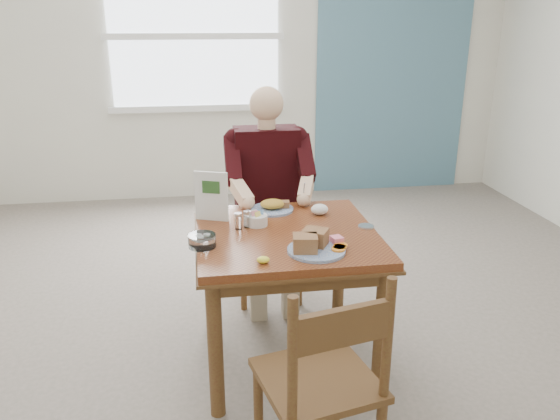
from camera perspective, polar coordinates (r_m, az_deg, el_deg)
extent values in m
plane|color=#635C50|center=(3.11, 0.64, -15.19)|extent=(6.00, 6.00, 0.00)
plane|color=beige|center=(5.55, -4.54, 15.61)|extent=(5.50, 0.00, 5.50)
cube|color=teal|center=(5.88, 11.83, 15.49)|extent=(1.60, 0.02, 2.80)
ellipsoid|color=#FFF435|center=(2.41, -1.77, -5.23)|extent=(0.06, 0.05, 0.03)
ellipsoid|color=white|center=(2.99, 4.15, 0.07)|extent=(0.10, 0.08, 0.06)
cylinder|color=silver|center=(2.84, 8.97, -1.71)|extent=(0.10, 0.10, 0.01)
cube|color=white|center=(5.50, -8.94, 17.50)|extent=(1.60, 0.02, 1.30)
cube|color=white|center=(5.55, -8.57, 10.47)|extent=(1.72, 0.04, 0.06)
cube|color=white|center=(5.49, -8.94, 17.50)|extent=(1.72, 0.04, 0.06)
cube|color=brown|center=(2.76, 0.70, -2.65)|extent=(0.90, 0.90, 0.04)
cube|color=brown|center=(2.77, 0.69, -3.18)|extent=(0.92, 0.92, 0.01)
cylinder|color=brown|center=(2.56, -6.76, -14.23)|extent=(0.07, 0.07, 0.71)
cylinder|color=brown|center=(2.69, 10.51, -12.68)|extent=(0.07, 0.07, 0.71)
cylinder|color=brown|center=(3.24, -7.34, -6.60)|extent=(0.07, 0.07, 0.71)
cylinder|color=brown|center=(3.34, 6.21, -5.71)|extent=(0.07, 0.07, 0.71)
cube|color=brown|center=(2.44, 2.20, -7.59)|extent=(0.80, 0.03, 0.08)
cube|color=brown|center=(3.15, -0.47, -1.18)|extent=(0.80, 0.03, 0.08)
cube|color=brown|center=(2.76, -7.35, -4.44)|extent=(0.03, 0.80, 0.08)
cube|color=brown|center=(2.88, 8.39, -3.47)|extent=(0.03, 0.80, 0.08)
cylinder|color=brown|center=(3.47, -3.85, -7.03)|extent=(0.04, 0.04, 0.45)
cylinder|color=brown|center=(3.51, 2.05, -6.64)|extent=(0.04, 0.04, 0.45)
cylinder|color=brown|center=(3.79, -4.34, -4.62)|extent=(0.04, 0.04, 0.45)
cylinder|color=brown|center=(3.83, 1.05, -4.30)|extent=(0.04, 0.04, 0.45)
cube|color=brown|center=(3.55, -1.30, -2.10)|extent=(0.42, 0.42, 0.03)
cylinder|color=brown|center=(3.62, -4.53, 2.24)|extent=(0.04, 0.04, 0.50)
cylinder|color=brown|center=(3.67, 1.09, 2.51)|extent=(0.04, 0.04, 0.50)
cube|color=brown|center=(3.61, -1.72, 3.89)|extent=(0.38, 0.03, 0.14)
cylinder|color=brown|center=(2.41, -2.27, -20.41)|extent=(0.05, 0.05, 0.45)
cylinder|color=brown|center=(2.52, 5.90, -18.42)|extent=(0.05, 0.05, 0.45)
cube|color=brown|center=(2.19, 3.94, -17.28)|extent=(0.50, 0.50, 0.03)
cylinder|color=brown|center=(1.86, 1.30, -15.82)|extent=(0.04, 0.04, 0.50)
cylinder|color=brown|center=(2.00, 11.16, -13.38)|extent=(0.04, 0.04, 0.50)
cube|color=brown|center=(1.87, 6.56, -12.06)|extent=(0.38, 0.11, 0.14)
cube|color=tan|center=(3.40, -2.72, -1.75)|extent=(0.13, 0.38, 0.12)
cube|color=tan|center=(3.43, 0.61, -1.57)|extent=(0.13, 0.38, 0.12)
cube|color=tan|center=(3.36, -2.30, -7.63)|extent=(0.10, 0.10, 0.48)
cube|color=tan|center=(3.39, 1.09, -7.40)|extent=(0.10, 0.10, 0.48)
cube|color=black|center=(3.46, -1.42, 3.87)|extent=(0.40, 0.22, 0.58)
sphere|color=black|center=(3.39, -4.66, 7.31)|extent=(0.15, 0.15, 0.15)
sphere|color=black|center=(3.44, 1.72, 7.54)|extent=(0.15, 0.15, 0.15)
cylinder|color=#E3B690|center=(3.37, -1.42, 8.86)|extent=(0.11, 0.11, 0.08)
sphere|color=#E3B690|center=(3.35, -1.43, 11.05)|extent=(0.21, 0.21, 0.21)
cube|color=black|center=(3.30, -4.98, 5.18)|extent=(0.09, 0.29, 0.27)
cube|color=black|center=(3.35, 2.57, 5.47)|extent=(0.09, 0.29, 0.27)
sphere|color=black|center=(3.21, -4.79, 2.95)|extent=(0.09, 0.09, 0.09)
sphere|color=black|center=(3.27, 2.93, 3.29)|extent=(0.09, 0.09, 0.09)
cube|color=#E3B690|center=(3.14, -4.10, 1.90)|extent=(0.14, 0.23, 0.14)
cube|color=#E3B690|center=(3.19, 2.72, 2.22)|extent=(0.14, 0.23, 0.14)
sphere|color=#E3B690|center=(3.07, -3.38, 0.80)|extent=(0.08, 0.08, 0.08)
sphere|color=#E3B690|center=(3.11, 2.49, 1.09)|extent=(0.08, 0.08, 0.08)
cylinder|color=silver|center=(3.10, 2.51, 1.97)|extent=(0.01, 0.05, 0.12)
cylinder|color=white|center=(2.53, 3.82, -4.22)|extent=(0.33, 0.33, 0.02)
cube|color=tan|center=(2.48, 2.65, -3.49)|extent=(0.12, 0.11, 0.08)
cube|color=tan|center=(2.56, 3.69, -2.83)|extent=(0.14, 0.14, 0.08)
cylinder|color=orange|center=(2.52, 6.11, -4.08)|extent=(0.09, 0.09, 0.01)
cylinder|color=orange|center=(2.54, 6.23, -3.89)|extent=(0.07, 0.07, 0.01)
cylinder|color=orange|center=(2.56, 6.36, -3.70)|extent=(0.07, 0.07, 0.01)
cube|color=pink|center=(2.60, 5.95, -3.08)|extent=(0.06, 0.07, 0.03)
cylinder|color=white|center=(3.05, -0.81, 0.08)|extent=(0.26, 0.26, 0.01)
ellipsoid|color=gold|center=(3.04, -0.81, 0.64)|extent=(0.15, 0.13, 0.05)
cube|color=tan|center=(3.06, 0.17, 0.62)|extent=(0.09, 0.06, 0.03)
cylinder|color=white|center=(2.83, -2.40, -1.08)|extent=(0.12, 0.12, 0.06)
cube|color=pink|center=(2.81, -2.64, -0.35)|extent=(0.04, 0.02, 0.03)
cube|color=#6699D8|center=(2.83, -2.13, -0.22)|extent=(0.04, 0.02, 0.03)
cube|color=#EAD159|center=(2.80, -2.33, -0.44)|extent=(0.04, 0.04, 0.03)
cube|color=white|center=(2.83, -2.82, -0.24)|extent=(0.04, 0.01, 0.03)
cylinder|color=white|center=(2.78, -4.37, -1.30)|extent=(0.05, 0.05, 0.07)
cylinder|color=silver|center=(2.77, -4.39, -0.46)|extent=(0.05, 0.05, 0.02)
cylinder|color=white|center=(2.81, -3.46, -1.10)|extent=(0.05, 0.05, 0.07)
cylinder|color=silver|center=(2.79, -3.47, -0.27)|extent=(0.05, 0.05, 0.02)
cylinder|color=white|center=(2.59, -8.14, -3.20)|extent=(0.17, 0.17, 0.06)
cylinder|color=white|center=(2.59, -8.50, -2.78)|extent=(0.04, 0.04, 0.02)
cylinder|color=white|center=(2.59, -7.65, -2.74)|extent=(0.04, 0.04, 0.02)
cylinder|color=white|center=(2.57, -8.30, -2.97)|extent=(0.04, 0.04, 0.02)
cube|color=white|center=(2.89, -7.19, 1.43)|extent=(0.17, 0.08, 0.27)
cube|color=#2D5926|center=(2.87, -7.23, 2.37)|extent=(0.09, 0.04, 0.07)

